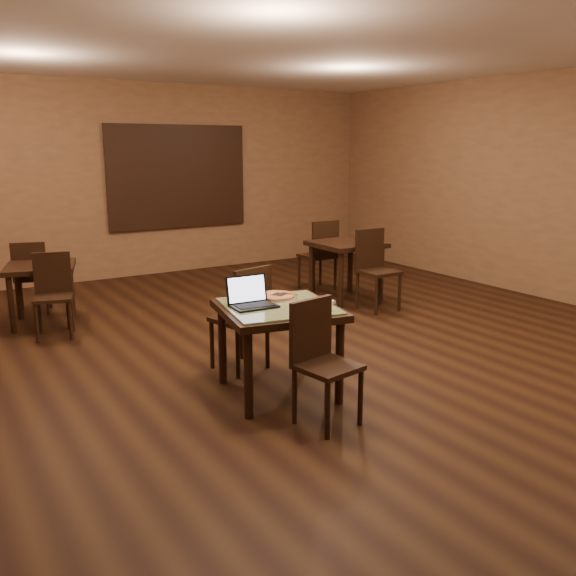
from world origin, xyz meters
TOP-DOWN VIEW (x-y plane):
  - ground at (0.00, 0.00)m, footprint 10.00×10.00m
  - wall_back at (0.00, 5.00)m, footprint 8.00×0.02m
  - ceiling at (0.00, 0.00)m, footprint 8.00×10.00m
  - mural at (0.50, 4.96)m, footprint 2.34×0.05m
  - tiled_table at (-0.80, -0.33)m, footprint 1.08×1.08m
  - chair_main_near at (-0.82, -0.94)m, footprint 0.47×0.47m
  - chair_main_far at (-0.78, 0.29)m, footprint 0.51×0.51m
  - laptop at (-1.00, -0.22)m, footprint 0.37×0.29m
  - plate at (-0.58, -0.51)m, footprint 0.27×0.27m
  - pizza_slice at (-0.58, -0.51)m, footprint 0.27×0.27m
  - pizza_pan at (-0.68, -0.09)m, footprint 0.39×0.39m
  - pizza_whole at (-0.68, -0.09)m, footprint 0.32×0.32m
  - spatula at (-0.66, -0.11)m, footprint 0.21×0.27m
  - napkin_roll at (-0.40, -0.47)m, footprint 0.04×0.16m
  - other_table_a at (1.65, 1.98)m, footprint 0.84×0.84m
  - other_table_a_chair_near at (1.65, 1.39)m, footprint 0.44×0.44m
  - other_table_a_chair_far at (1.65, 2.57)m, footprint 0.44×0.44m
  - other_table_b at (-2.06, 2.89)m, footprint 0.92×0.92m
  - other_table_b_chair_near at (-2.04, 2.36)m, footprint 0.48×0.48m
  - other_table_b_chair_far at (-2.08, 3.43)m, footprint 0.48×0.48m

SIDE VIEW (x-z plane):
  - ground at x=0.00m, z-range 0.00..0.00m
  - other_table_b_chair_near at x=-2.04m, z-range 0.06..0.97m
  - other_table_b_chair_far at x=-2.08m, z-range 0.06..0.97m
  - chair_main_near at x=-0.82m, z-range 0.06..0.99m
  - chair_main_far at x=-0.78m, z-range 0.06..1.05m
  - other_table_a_chair_near at x=1.65m, z-range 0.07..1.08m
  - other_table_a_chair_far at x=1.65m, z-range 0.07..1.08m
  - other_table_b at x=-2.06m, z-range 0.23..0.93m
  - other_table_a at x=1.65m, z-range 0.26..1.04m
  - tiled_table at x=-0.80m, z-range 0.28..1.04m
  - pizza_pan at x=-0.68m, z-range 0.76..0.77m
  - plate at x=-0.58m, z-range 0.76..0.78m
  - pizza_whole at x=-0.68m, z-range 0.77..0.79m
  - napkin_roll at x=-0.40m, z-range 0.76..0.80m
  - pizza_slice at x=-0.58m, z-range 0.77..0.80m
  - spatula at x=-0.66m, z-range 0.78..0.80m
  - laptop at x=-1.00m, z-range 0.71..0.95m
  - wall_back at x=0.00m, z-range 0.00..3.00m
  - mural at x=0.50m, z-range 0.73..2.37m
  - ceiling at x=0.00m, z-range 2.99..3.01m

